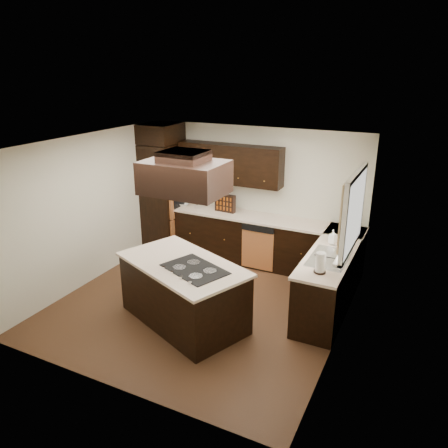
{
  "coord_description": "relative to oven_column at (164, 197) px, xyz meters",
  "views": [
    {
      "loc": [
        2.96,
        -5.23,
        3.5
      ],
      "look_at": [
        0.1,
        0.6,
        1.15
      ],
      "focal_mm": 35.0,
      "sensor_mm": 36.0,
      "label": 1
    }
  ],
  "objects": [
    {
      "name": "island",
      "position": [
        1.78,
        -2.22,
        -0.62
      ],
      "size": [
        2.07,
        1.62,
        0.88
      ],
      "primitive_type": "cube",
      "rotation": [
        0.0,
        0.0,
        -0.39
      ],
      "color": "black",
      "rests_on": "floor"
    },
    {
      "name": "base_cabinets_back",
      "position": [
        1.81,
        0.09,
        -0.62
      ],
      "size": [
        2.93,
        0.6,
        0.88
      ],
      "primitive_type": "cube",
      "color": "black",
      "rests_on": "floor"
    },
    {
      "name": "dishwasher_front",
      "position": [
        2.1,
        -0.2,
        -0.66
      ],
      "size": [
        0.6,
        0.05,
        0.72
      ],
      "primitive_type": "cube",
      "color": "#C06E3A",
      "rests_on": "floor"
    },
    {
      "name": "cooktop",
      "position": [
        2.03,
        -2.33,
        -0.13
      ],
      "size": [
        1.02,
        0.86,
        0.01
      ],
      "primitive_type": "cube",
      "rotation": [
        0.0,
        0.0,
        -0.39
      ],
      "color": "black",
      "rests_on": "island_top"
    },
    {
      "name": "countertop_right",
      "position": [
        3.56,
        -0.8,
        -0.16
      ],
      "size": [
        0.63,
        2.4,
        0.04
      ],
      "primitive_type": "cube",
      "color": "beige",
      "rests_on": "base_cabinets_right"
    },
    {
      "name": "base_cabinets_right",
      "position": [
        3.58,
        -0.8,
        -0.62
      ],
      "size": [
        0.6,
        2.4,
        0.88
      ],
      "primitive_type": "cube",
      "color": "black",
      "rests_on": "floor"
    },
    {
      "name": "oven_column",
      "position": [
        0.0,
        0.0,
        0.0
      ],
      "size": [
        0.65,
        0.75,
        2.12
      ],
      "primitive_type": "cube",
      "color": "black",
      "rests_on": "floor"
    },
    {
      "name": "curtain_right",
      "position": [
        3.79,
        -0.74,
        0.64
      ],
      "size": [
        0.02,
        0.34,
        0.9
      ],
      "primitive_type": "cube",
      "color": "beige",
      "rests_on": "wall_right"
    },
    {
      "name": "island_top",
      "position": [
        1.78,
        -2.22,
        -0.16
      ],
      "size": [
        2.15,
        1.71,
        0.04
      ],
      "primitive_type": "cube",
      "rotation": [
        0.0,
        0.0,
        -0.39
      ],
      "color": "beige",
      "rests_on": "island"
    },
    {
      "name": "curtain_left",
      "position": [
        3.79,
        -1.57,
        0.64
      ],
      "size": [
        0.02,
        0.34,
        0.9
      ],
      "primitive_type": "cube",
      "color": "beige",
      "rests_on": "wall_right"
    },
    {
      "name": "sink_rim",
      "position": [
        3.58,
        -1.16,
        -0.14
      ],
      "size": [
        0.52,
        0.84,
        0.01
      ],
      "primitive_type": "cube",
      "color": "silver",
      "rests_on": "countertop_right"
    },
    {
      "name": "spice_rack",
      "position": [
        1.31,
        0.09,
        0.03
      ],
      "size": [
        0.41,
        0.13,
        0.33
      ],
      "primitive_type": "cube",
      "rotation": [
        0.0,
        0.0,
        -0.08
      ],
      "color": "black",
      "rests_on": "countertop_back"
    },
    {
      "name": "paper_towel",
      "position": [
        3.57,
        -1.68,
        0.0
      ],
      "size": [
        0.17,
        0.17,
        0.29
      ],
      "primitive_type": "cylinder",
      "rotation": [
        0.0,
        0.0,
        -0.42
      ],
      "color": "white",
      "rests_on": "countertop_right"
    },
    {
      "name": "wall_back",
      "position": [
        1.78,
        0.4,
        0.19
      ],
      "size": [
        4.2,
        0.02,
        2.5
      ],
      "primitive_type": "cube",
      "color": "beige",
      "rests_on": "ground"
    },
    {
      "name": "floor",
      "position": [
        1.78,
        -1.71,
        -1.07
      ],
      "size": [
        4.2,
        4.2,
        0.02
      ],
      "primitive_type": "cube",
      "color": "brown",
      "rests_on": "ground"
    },
    {
      "name": "upper_cabinets",
      "position": [
        1.34,
        0.23,
        0.75
      ],
      "size": [
        2.0,
        0.34,
        0.72
      ],
      "primitive_type": "cube",
      "color": "black",
      "rests_on": "wall_back"
    },
    {
      "name": "hood_duct",
      "position": [
        1.88,
        -2.25,
        1.38
      ],
      "size": [
        0.55,
        0.5,
        0.13
      ],
      "primitive_type": "cube",
      "color": "black",
      "rests_on": "ceiling"
    },
    {
      "name": "mixing_bowl",
      "position": [
        0.41,
        0.07,
        -0.11
      ],
      "size": [
        0.28,
        0.28,
        0.06
      ],
      "primitive_type": "imported",
      "rotation": [
        0.0,
        0.0,
        0.28
      ],
      "color": "white",
      "rests_on": "countertop_back"
    },
    {
      "name": "window_pane",
      "position": [
        3.87,
        -1.16,
        0.59
      ],
      "size": [
        0.0,
        1.2,
        1.0
      ],
      "primitive_type": "cube",
      "color": "white",
      "rests_on": "wall_right"
    },
    {
      "name": "wall_right",
      "position": [
        3.88,
        -1.71,
        0.19
      ],
      "size": [
        0.02,
        4.2,
        2.5
      ],
      "primitive_type": "cube",
      "color": "beige",
      "rests_on": "ground"
    },
    {
      "name": "wall_left",
      "position": [
        -0.33,
        -1.71,
        0.19
      ],
      "size": [
        0.02,
        4.2,
        2.5
      ],
      "primitive_type": "cube",
      "color": "beige",
      "rests_on": "ground"
    },
    {
      "name": "window_frame",
      "position": [
        3.85,
        -1.16,
        0.59
      ],
      "size": [
        0.06,
        1.32,
        1.12
      ],
      "primitive_type": "cube",
      "color": "white",
      "rests_on": "wall_right"
    },
    {
      "name": "blender_pitcher",
      "position": [
        0.73,
        0.08,
        0.09
      ],
      "size": [
        0.13,
        0.13,
        0.26
      ],
      "primitive_type": "cone",
      "color": "silver",
      "rests_on": "blender_base"
    },
    {
      "name": "wall_front",
      "position": [
        1.78,
        -3.81,
        0.19
      ],
      "size": [
        4.2,
        0.02,
        2.5
      ],
      "primitive_type": "cube",
      "color": "beige",
      "rests_on": "ground"
    },
    {
      "name": "blender_base",
      "position": [
        0.73,
        0.08,
        -0.09
      ],
      "size": [
        0.15,
        0.15,
        0.1
      ],
      "primitive_type": "cylinder",
      "color": "silver",
      "rests_on": "countertop_back"
    },
    {
      "name": "wall_oven_face",
      "position": [
        0.35,
        0.0,
        0.06
      ],
      "size": [
        0.05,
        0.62,
        0.78
      ],
      "primitive_type": "cube",
      "color": "#C06E3A",
      "rests_on": "oven_column"
    },
    {
      "name": "range_hood",
      "position": [
        1.88,
        -2.25,
        1.1
      ],
      "size": [
        1.05,
        0.72,
        0.42
      ],
      "primitive_type": "cube",
      "color": "black",
      "rests_on": "ceiling"
    },
    {
      "name": "countertop_back",
      "position": [
        1.81,
        0.08,
        -0.16
      ],
      "size": [
        2.93,
        0.63,
        0.04
      ],
      "primitive_type": "cube",
      "color": "beige",
      "rests_on": "base_cabinets_back"
    },
    {
      "name": "soap_bottle",
      "position": [
        3.48,
        -0.56,
        -0.03
      ],
      "size": [
        0.12,
        0.12,
        0.22
      ],
      "primitive_type": "imported",
      "rotation": [
        0.0,
        0.0,
        -0.26
      ],
      "color": "white",
      "rests_on": "countertop_right"
    },
    {
      "name": "ceiling",
      "position": [
        1.78,
        -1.71,
        1.45
      ],
      "size": [
        4.2,
        4.2,
        0.02
      ],
      "primitive_type": "cube",
      "color": "silver",
      "rests_on": "ground"
    }
  ]
}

